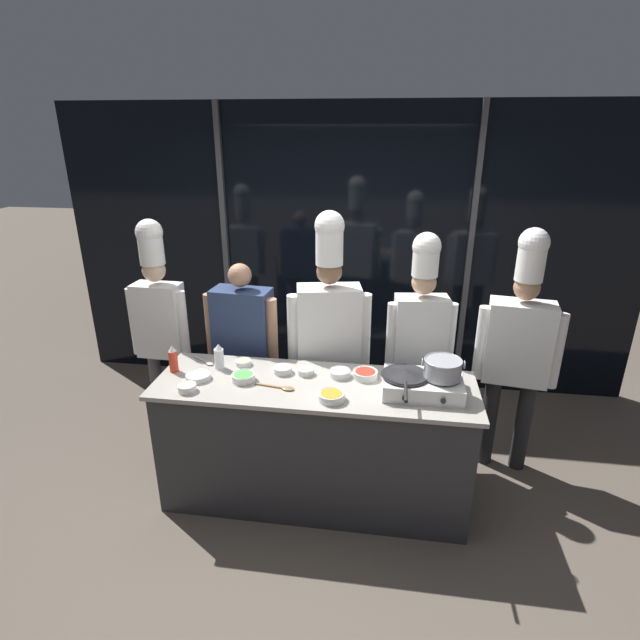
% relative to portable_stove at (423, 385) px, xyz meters
% --- Properties ---
extents(ground_plane, '(24.00, 24.00, 0.00)m').
position_rel_portable_stove_xyz_m(ground_plane, '(-0.69, 0.02, -0.97)').
color(ground_plane, brown).
extents(window_wall_back, '(5.46, 0.09, 2.70)m').
position_rel_portable_stove_xyz_m(window_wall_back, '(-0.69, 1.84, 0.38)').
color(window_wall_back, black).
rests_on(window_wall_back, ground_plane).
extents(demo_counter, '(2.11, 0.66, 0.91)m').
position_rel_portable_stove_xyz_m(demo_counter, '(-0.69, 0.02, -0.51)').
color(demo_counter, '#2D2D30').
rests_on(demo_counter, ground_plane).
extents(portable_stove, '(0.49, 0.35, 0.12)m').
position_rel_portable_stove_xyz_m(portable_stove, '(0.00, 0.00, 0.00)').
color(portable_stove, silver).
rests_on(portable_stove, demo_counter).
extents(frying_pan, '(0.30, 0.53, 0.04)m').
position_rel_portable_stove_xyz_m(frying_pan, '(-0.11, -0.01, 0.08)').
color(frying_pan, '#232326').
rests_on(frying_pan, portable_stove).
extents(stock_pot, '(0.26, 0.23, 0.12)m').
position_rel_portable_stove_xyz_m(stock_pot, '(0.11, 0.00, 0.13)').
color(stock_pot, '#93969B').
rests_on(stock_pot, portable_stove).
extents(squeeze_bottle_chili, '(0.06, 0.06, 0.19)m').
position_rel_portable_stove_xyz_m(squeeze_bottle_chili, '(-1.67, 0.05, 0.04)').
color(squeeze_bottle_chili, red).
rests_on(squeeze_bottle_chili, demo_counter).
extents(squeeze_bottle_clear, '(0.07, 0.07, 0.18)m').
position_rel_portable_stove_xyz_m(squeeze_bottle_clear, '(-1.38, 0.14, 0.03)').
color(squeeze_bottle_clear, white).
rests_on(squeeze_bottle_clear, demo_counter).
extents(prep_bowl_onion, '(0.14, 0.14, 0.05)m').
position_rel_portable_stove_xyz_m(prep_bowl_onion, '(-0.54, 0.14, -0.03)').
color(prep_bowl_onion, white).
rests_on(prep_bowl_onion, demo_counter).
extents(prep_bowl_ginger, '(0.11, 0.11, 0.04)m').
position_rel_portable_stove_xyz_m(prep_bowl_ginger, '(-1.23, 0.22, -0.03)').
color(prep_bowl_ginger, white).
rests_on(prep_bowl_ginger, demo_counter).
extents(prep_bowl_rice, '(0.13, 0.13, 0.05)m').
position_rel_portable_stove_xyz_m(prep_bowl_rice, '(-0.93, 0.14, -0.03)').
color(prep_bowl_rice, white).
rests_on(prep_bowl_rice, demo_counter).
extents(prep_bowl_scallions, '(0.16, 0.16, 0.05)m').
position_rel_portable_stove_xyz_m(prep_bowl_scallions, '(-1.16, -0.01, -0.03)').
color(prep_bowl_scallions, white).
rests_on(prep_bowl_scallions, demo_counter).
extents(prep_bowl_noodles, '(0.12, 0.12, 0.05)m').
position_rel_portable_stove_xyz_m(prep_bowl_noodles, '(-1.48, -0.20, -0.03)').
color(prep_bowl_noodles, white).
rests_on(prep_bowl_noodles, demo_counter).
extents(prep_bowl_carrots, '(0.17, 0.17, 0.05)m').
position_rel_portable_stove_xyz_m(prep_bowl_carrots, '(-0.56, -0.17, -0.03)').
color(prep_bowl_carrots, white).
rests_on(prep_bowl_carrots, demo_counter).
extents(prep_bowl_chicken, '(0.11, 0.11, 0.04)m').
position_rel_portable_stove_xyz_m(prep_bowl_chicken, '(-0.77, 0.14, -0.03)').
color(prep_bowl_chicken, white).
rests_on(prep_bowl_chicken, demo_counter).
extents(prep_bowl_bean_sprouts, '(0.16, 0.16, 0.04)m').
position_rel_portable_stove_xyz_m(prep_bowl_bean_sprouts, '(-1.47, -0.03, -0.03)').
color(prep_bowl_bean_sprouts, white).
rests_on(prep_bowl_bean_sprouts, demo_counter).
extents(prep_bowl_chili_flakes, '(0.17, 0.17, 0.05)m').
position_rel_portable_stove_xyz_m(prep_bowl_chili_flakes, '(-0.37, 0.15, -0.03)').
color(prep_bowl_chili_flakes, white).
rests_on(prep_bowl_chili_flakes, demo_counter).
extents(serving_spoon_slotted, '(0.20, 0.14, 0.02)m').
position_rel_portable_stove_xyz_m(serving_spoon_slotted, '(-1.50, 0.20, -0.05)').
color(serving_spoon_slotted, '#B2B5BA').
rests_on(serving_spoon_slotted, demo_counter).
extents(serving_spoon_solid, '(0.27, 0.08, 0.02)m').
position_rel_portable_stove_xyz_m(serving_spoon_solid, '(-0.88, -0.08, -0.05)').
color(serving_spoon_solid, olive).
rests_on(serving_spoon_solid, demo_counter).
extents(chef_head, '(0.49, 0.21, 1.84)m').
position_rel_portable_stove_xyz_m(chef_head, '(-2.03, 0.63, 0.12)').
color(chef_head, '#4C4C51').
rests_on(chef_head, ground_plane).
extents(person_guest, '(0.58, 0.27, 1.54)m').
position_rel_portable_stove_xyz_m(person_guest, '(-1.34, 0.59, -0.04)').
color(person_guest, '#4C4C51').
rests_on(person_guest, ground_plane).
extents(chef_sous, '(0.60, 0.33, 1.95)m').
position_rel_portable_stove_xyz_m(chef_sous, '(-0.67, 0.56, 0.12)').
color(chef_sous, '#232326').
rests_on(chef_sous, ground_plane).
extents(chef_line, '(0.50, 0.25, 1.80)m').
position_rel_portable_stove_xyz_m(chef_line, '(0.00, 0.63, 0.09)').
color(chef_line, '#232326').
rests_on(chef_line, ground_plane).
extents(chef_pastry, '(0.58, 0.29, 1.86)m').
position_rel_portable_stove_xyz_m(chef_pastry, '(0.69, 0.59, 0.07)').
color(chef_pastry, '#232326').
rests_on(chef_pastry, ground_plane).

